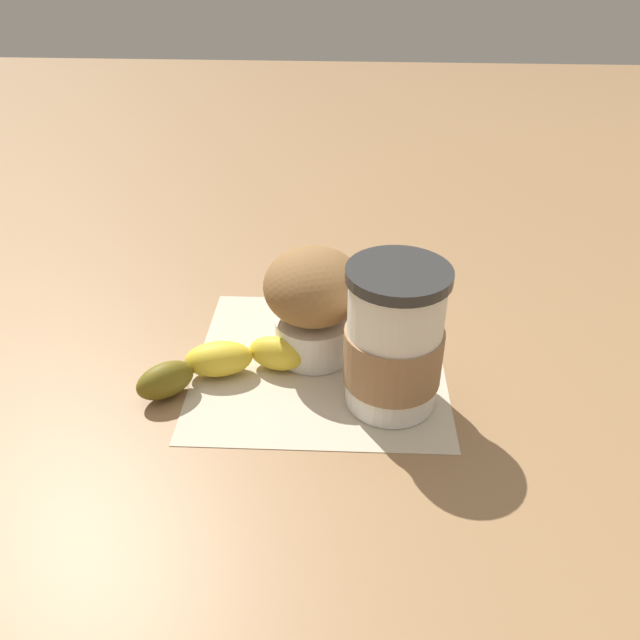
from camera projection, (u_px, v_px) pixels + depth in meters
name	position (u px, v px, depth m)	size (l,w,h in m)	color
ground_plane	(320.00, 362.00, 0.63)	(3.00, 3.00, 0.00)	#936D47
paper_napkin	(320.00, 362.00, 0.63)	(0.25, 0.25, 0.00)	beige
coffee_cup	(394.00, 343.00, 0.54)	(0.09, 0.09, 0.14)	white
muffin	(314.00, 300.00, 0.60)	(0.10, 0.10, 0.12)	white
banana	(221.00, 363.00, 0.59)	(0.16, 0.10, 0.03)	yellow
sugar_packet	(309.00, 279.00, 0.76)	(0.05, 0.03, 0.01)	pink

